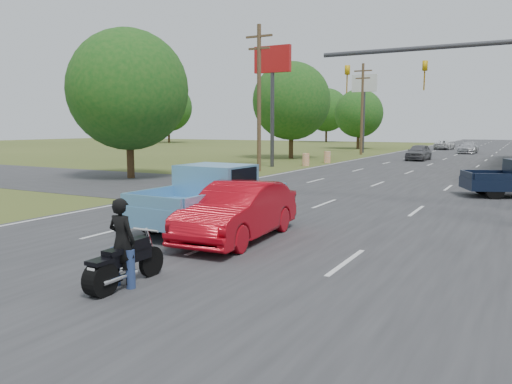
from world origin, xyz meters
The scene contains 21 objects.
main_road centered at (0.00, 40.00, 0.01)m, with size 15.00×180.00×0.02m, color #2D2D30.
cross_road centered at (0.00, 18.00, 0.01)m, with size 120.00×10.00×0.02m, color #2D2D30.
utility_pole_5 centered at (-9.50, 28.00, 5.32)m, with size 2.00×0.28×10.00m.
utility_pole_6 centered at (-9.50, 52.00, 5.32)m, with size 2.00×0.28×10.00m.
tree_0 centered at (-14.00, 20.00, 5.26)m, with size 7.14×7.14×8.84m.
tree_1 centered at (-13.50, 42.00, 5.57)m, with size 7.56×7.56×9.36m.
tree_2 centered at (-14.20, 66.00, 4.95)m, with size 6.72×6.72×8.32m.
tree_4 centered at (-55.00, 75.00, 6.82)m, with size 9.24×9.24×11.44m.
tree_6 centered at (-30.00, 95.00, 6.51)m, with size 8.82×8.82×10.92m.
barrel_2 centered at (-8.50, 34.00, 0.50)m, with size 0.56×0.56×1.00m, color orange.
barrel_3 centered at (-8.20, 38.00, 0.50)m, with size 0.56×0.56×1.00m, color orange.
pole_sign_left_near centered at (-10.50, 32.00, 7.17)m, with size 3.00×0.35×9.20m.
pole_sign_left_far centered at (-10.50, 56.00, 7.17)m, with size 3.00×0.35×9.20m.
signal_mast centered at (5.82, 17.00, 4.80)m, with size 9.12×0.40×7.00m.
red_convertible centered at (0.23, 8.83, 0.79)m, with size 1.66×4.77×1.57m, color #A50712.
motorcycle centered at (0.38, 4.18, 0.46)m, with size 0.63×2.05×1.04m.
rider centered at (0.38, 4.23, 0.83)m, with size 0.61×0.40×1.66m, color black.
blue_pickup centered at (-1.35, 10.18, 0.98)m, with size 2.40×5.89×1.93m.
distant_car_grey centered at (-1.90, 45.05, 0.75)m, with size 1.76×4.38×1.49m, color #59595E.
distant_car_silver centered at (0.81, 60.09, 0.68)m, with size 1.90×4.67×1.35m, color #B9B9BE.
distant_car_white centered at (-3.14, 69.46, 0.63)m, with size 2.09×4.54×1.26m, color silver.
Camera 1 is at (7.13, -2.72, 3.10)m, focal length 35.00 mm.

